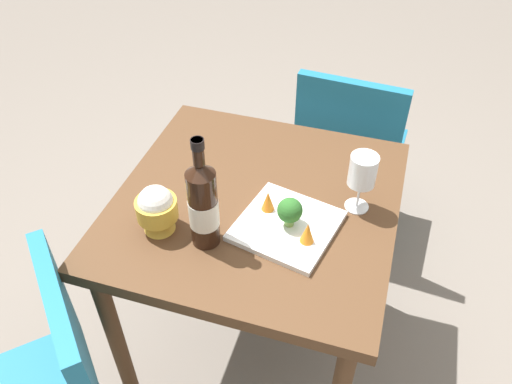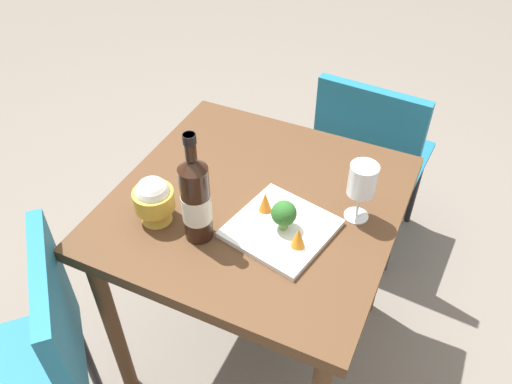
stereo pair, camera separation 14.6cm
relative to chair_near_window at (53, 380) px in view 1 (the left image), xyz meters
name	(u,v)px [view 1 (the left image)]	position (x,y,z in m)	size (l,w,h in m)	color
ground_plane	(256,343)	(0.36, 0.56, -0.53)	(8.00, 8.00, 0.00)	gray
dining_table	(256,225)	(0.36, 0.56, 0.12)	(0.80, 0.80, 0.75)	brown
chair_near_window	(53,380)	(0.00, 0.00, 0.00)	(0.57, 0.57, 0.85)	teal
chair_by_wall	(349,144)	(0.55, 1.21, 0.00)	(0.43, 0.43, 0.85)	teal
wine_bottle	(203,204)	(0.29, 0.38, 0.35)	(0.08, 0.08, 0.33)	black
wine_glass	(363,172)	(0.64, 0.62, 0.35)	(0.08, 0.08, 0.18)	white
rice_bowl	(157,209)	(0.15, 0.38, 0.30)	(0.11, 0.11, 0.14)	gold
serving_plate	(287,226)	(0.48, 0.48, 0.23)	(0.30, 0.30, 0.02)	white
broccoli_floret	(290,211)	(0.48, 0.48, 0.29)	(0.07, 0.07, 0.09)	#729E4C
carrot_garnish_left	(268,201)	(0.41, 0.52, 0.27)	(0.04, 0.04, 0.06)	orange
carrot_garnish_right	(307,233)	(0.54, 0.44, 0.27)	(0.04, 0.04, 0.06)	orange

